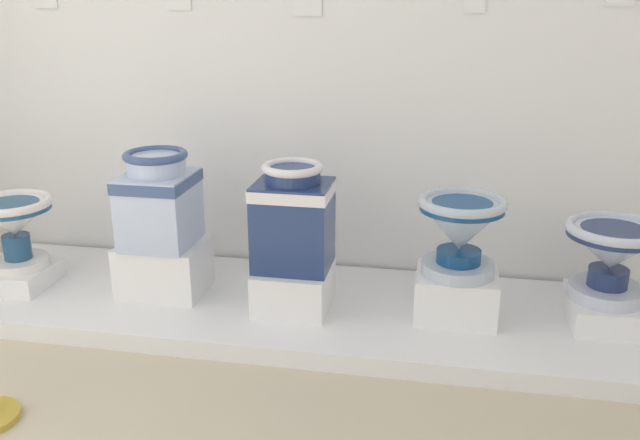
# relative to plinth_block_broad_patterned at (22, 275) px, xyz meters

# --- Properties ---
(display_platform) EXTENTS (3.39, 0.91, 0.08)m
(display_platform) POSITION_rel_plinth_block_broad_patterned_xyz_m (1.36, 0.08, -0.09)
(display_platform) COLOR white
(display_platform) RESTS_ON ground_plane
(plinth_block_broad_patterned) EXTENTS (0.29, 0.32, 0.10)m
(plinth_block_broad_patterned) POSITION_rel_plinth_block_broad_patterned_xyz_m (0.00, 0.00, 0.00)
(plinth_block_broad_patterned) COLOR white
(plinth_block_broad_patterned) RESTS_ON display_platform
(antique_toilet_broad_patterned) EXTENTS (0.38, 0.38, 0.34)m
(antique_toilet_broad_patterned) POSITION_rel_plinth_block_broad_patterned_xyz_m (-0.00, 0.00, 0.28)
(antique_toilet_broad_patterned) COLOR white
(antique_toilet_broad_patterned) RESTS_ON plinth_block_broad_patterned
(plinth_block_slender_white) EXTENTS (0.38, 0.31, 0.24)m
(plinth_block_slender_white) POSITION_rel_plinth_block_broad_patterned_xyz_m (0.71, 0.07, 0.07)
(plinth_block_slender_white) COLOR white
(plinth_block_slender_white) RESTS_ON display_platform
(antique_toilet_slender_white) EXTENTS (0.31, 0.34, 0.44)m
(antique_toilet_slender_white) POSITION_rel_plinth_block_broad_patterned_xyz_m (0.71, 0.07, 0.42)
(antique_toilet_slender_white) COLOR silver
(antique_toilet_slender_white) RESTS_ON plinth_block_slender_white
(plinth_block_tall_cobalt) EXTENTS (0.32, 0.36, 0.19)m
(plinth_block_tall_cobalt) POSITION_rel_plinth_block_broad_patterned_xyz_m (1.35, 0.03, 0.05)
(plinth_block_tall_cobalt) COLOR white
(plinth_block_tall_cobalt) RESTS_ON display_platform
(antique_toilet_tall_cobalt) EXTENTS (0.34, 0.29, 0.47)m
(antique_toilet_tall_cobalt) POSITION_rel_plinth_block_broad_patterned_xyz_m (1.35, 0.03, 0.38)
(antique_toilet_tall_cobalt) COLOR navy
(antique_toilet_tall_cobalt) RESTS_ON plinth_block_tall_cobalt
(plinth_block_rightmost) EXTENTS (0.35, 0.29, 0.20)m
(plinth_block_rightmost) POSITION_rel_plinth_block_broad_patterned_xyz_m (2.07, 0.06, 0.05)
(plinth_block_rightmost) COLOR white
(plinth_block_rightmost) RESTS_ON display_platform
(antique_toilet_rightmost) EXTENTS (0.37, 0.37, 0.34)m
(antique_toilet_rightmost) POSITION_rel_plinth_block_broad_patterned_xyz_m (2.07, 0.06, 0.36)
(antique_toilet_rightmost) COLOR silver
(antique_toilet_rightmost) RESTS_ON plinth_block_rightmost
(plinth_block_leftmost) EXTENTS (0.29, 0.36, 0.11)m
(plinth_block_leftmost) POSITION_rel_plinth_block_broad_patterned_xyz_m (2.69, 0.12, 0.01)
(plinth_block_leftmost) COLOR white
(plinth_block_leftmost) RESTS_ON display_platform
(antique_toilet_leftmost) EXTENTS (0.40, 0.40, 0.33)m
(antique_toilet_leftmost) POSITION_rel_plinth_block_broad_patterned_xyz_m (2.69, 0.12, 0.28)
(antique_toilet_leftmost) COLOR silver
(antique_toilet_leftmost) RESTS_ON plinth_block_leftmost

